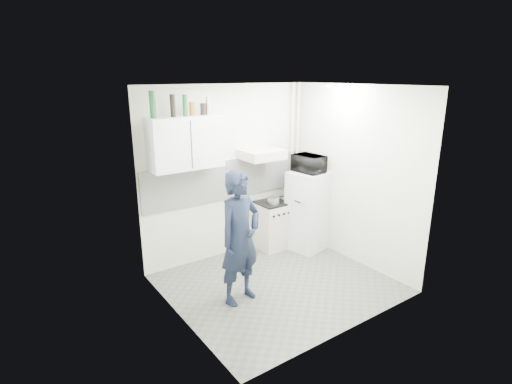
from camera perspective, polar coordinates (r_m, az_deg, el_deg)
floor at (r=5.56m, az=3.09°, el=-12.94°), size 2.80×2.80×0.00m
ceiling at (r=4.84m, az=3.57°, el=14.94°), size 2.80×2.80×0.00m
wall_back at (r=6.04m, az=-4.05°, el=2.78°), size 2.80×0.00×2.80m
wall_left at (r=4.36m, az=-11.33°, el=-2.98°), size 0.00×2.60×2.60m
wall_right at (r=5.99m, az=13.90°, el=2.21°), size 0.00×2.60×2.60m
person at (r=4.84m, az=-2.28°, el=-6.59°), size 0.67×0.51×1.66m
stove at (r=6.48m, az=2.28°, el=-4.82°), size 0.47×0.47×0.75m
fridge at (r=6.41m, az=7.33°, el=-2.69°), size 0.64×0.64×1.27m
stove_top at (r=6.35m, az=2.32°, el=-1.56°), size 0.45×0.45×0.03m
saucepan at (r=6.27m, az=2.51°, el=-1.16°), size 0.19×0.19×0.10m
microwave at (r=6.20m, az=7.59°, el=4.05°), size 0.51×0.37×0.27m
bottle_a at (r=5.21m, az=-14.56°, el=12.02°), size 0.08×0.08×0.34m
bottle_c at (r=5.32m, az=-11.81°, el=11.99°), size 0.07×0.07×0.29m
bottle_d at (r=5.39m, az=-10.10°, el=12.10°), size 0.06×0.06×0.28m
canister_a at (r=5.43m, az=-9.12°, el=11.66°), size 0.07×0.07×0.18m
canister_b at (r=5.51m, az=-7.55°, el=11.66°), size 0.08×0.08×0.16m
bottle_e at (r=5.54m, az=-6.89°, el=12.15°), size 0.06×0.06×0.24m
upper_cabinet at (r=5.44m, az=-10.03°, el=6.94°), size 1.00×0.35×0.70m
range_hood at (r=6.02m, az=0.82°, el=5.41°), size 0.60×0.50×0.14m
backsplash at (r=6.05m, az=-3.95°, el=1.84°), size 2.74×0.03×0.60m
pipe_a at (r=6.73m, az=5.86°, el=4.15°), size 0.05×0.05×2.60m
pipe_b at (r=6.65m, az=5.07°, el=4.03°), size 0.04×0.04×2.60m
ceiling_spot_fixture at (r=5.66m, az=10.48°, el=14.63°), size 0.10×0.10×0.02m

